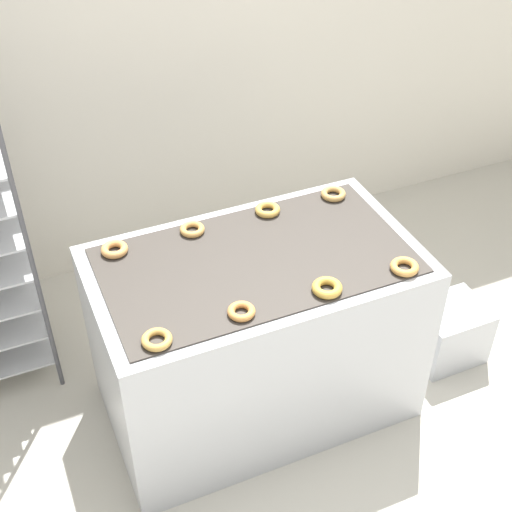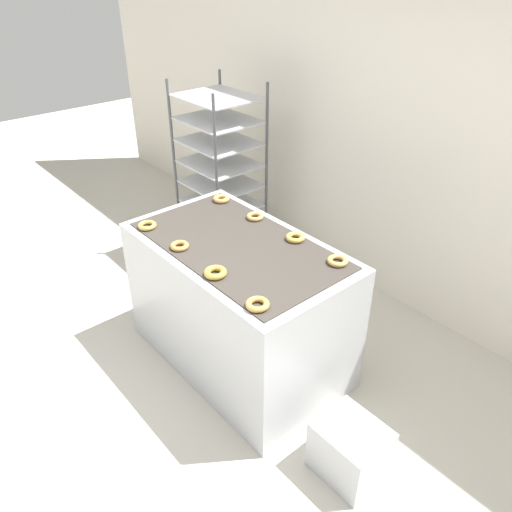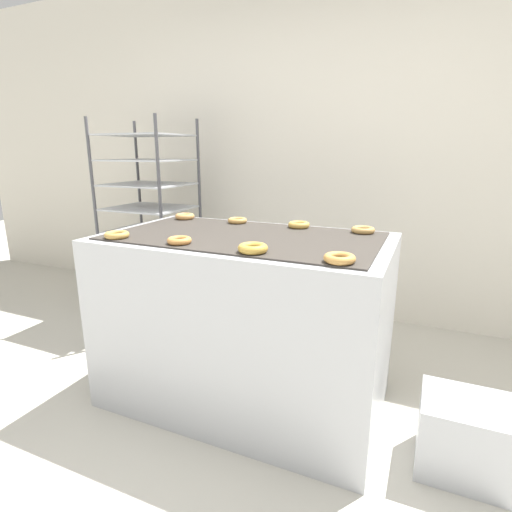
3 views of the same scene
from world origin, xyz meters
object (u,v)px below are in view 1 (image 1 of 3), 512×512
at_px(fryer_machine, 256,336).
at_px(donut_near_midleft, 241,311).
at_px(donut_far_left, 114,249).
at_px(donut_near_midright, 327,288).
at_px(donut_near_left, 157,340).
at_px(donut_near_right, 404,267).
at_px(donut_far_midright, 268,210).
at_px(donut_far_midleft, 192,229).
at_px(glaze_bin, 448,332).
at_px(donut_far_right, 333,194).

bearing_deg(fryer_machine, donut_near_midleft, -122.98).
bearing_deg(donut_near_midleft, donut_far_left, 121.47).
height_order(fryer_machine, donut_near_midright, donut_near_midright).
bearing_deg(donut_near_midleft, donut_near_left, -177.24).
xyz_separation_m(donut_near_right, donut_far_midright, (-0.37, 0.63, 0.00)).
relative_size(donut_far_left, donut_far_midleft, 1.05).
bearing_deg(donut_far_midleft, fryer_machine, -58.04).
bearing_deg(donut_far_midright, donut_far_midleft, -179.27).
height_order(fryer_machine, donut_near_right, donut_near_right).
bearing_deg(donut_far_midleft, donut_near_left, -120.31).
bearing_deg(donut_near_right, donut_far_left, 151.11).
height_order(donut_near_midright, donut_near_right, donut_near_midright).
bearing_deg(donut_near_left, donut_far_midright, 39.95).
xyz_separation_m(fryer_machine, donut_near_left, (-0.55, -0.31, 0.49)).
distance_m(donut_near_midleft, donut_far_midleft, 0.60).
xyz_separation_m(fryer_machine, glaze_bin, (1.09, -0.11, -0.30)).
bearing_deg(donut_near_midleft, donut_near_midright, -1.79).
relative_size(donut_far_midleft, donut_far_midright, 0.96).
relative_size(donut_far_left, donut_far_right, 0.99).
height_order(donut_near_midleft, donut_far_midright, donut_far_midright).
height_order(donut_near_left, donut_near_midright, donut_near_midright).
relative_size(glaze_bin, donut_near_midleft, 3.20).
relative_size(glaze_bin, donut_far_right, 2.97).
xyz_separation_m(donut_far_left, donut_far_right, (1.10, 0.01, -0.00)).
relative_size(donut_near_midleft, donut_far_right, 0.93).
bearing_deg(donut_far_midleft, donut_near_midright, -58.41).
distance_m(donut_near_left, donut_far_midleft, 0.72).
xyz_separation_m(fryer_machine, donut_near_right, (0.56, -0.32, 0.49)).
relative_size(donut_near_left, donut_far_right, 0.99).
distance_m(donut_far_left, donut_far_right, 1.10).
height_order(donut_far_left, donut_far_midleft, donut_far_left).
bearing_deg(donut_far_left, donut_near_midleft, -58.53).
distance_m(donut_near_right, donut_far_midleft, 0.97).
xyz_separation_m(donut_near_left, donut_far_midright, (0.74, 0.62, 0.00)).
height_order(donut_near_right, donut_far_midright, same).
xyz_separation_m(donut_near_right, donut_far_right, (-0.01, 0.62, -0.00)).
xyz_separation_m(donut_near_left, donut_far_left, (-0.01, 0.61, 0.00)).
height_order(donut_near_left, donut_near_midleft, same).
xyz_separation_m(donut_near_right, donut_far_left, (-1.12, 0.62, 0.00)).
relative_size(glaze_bin, donut_near_right, 2.93).
bearing_deg(donut_near_midright, donut_far_midright, 89.46).
relative_size(donut_far_midleft, donut_far_right, 0.94).
height_order(donut_far_midleft, donut_far_midright, donut_far_midright).
height_order(donut_far_left, donut_far_midright, donut_far_left).
distance_m(donut_far_left, donut_far_midright, 0.75).
bearing_deg(donut_far_midleft, donut_far_left, -179.03).
relative_size(fryer_machine, donut_near_left, 12.16).
distance_m(donut_near_midleft, donut_near_midright, 0.38).
relative_size(donut_near_left, donut_far_midleft, 1.05).
bearing_deg(donut_near_right, donut_far_right, 91.09).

